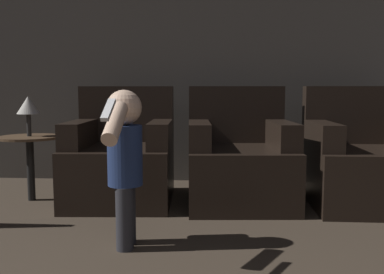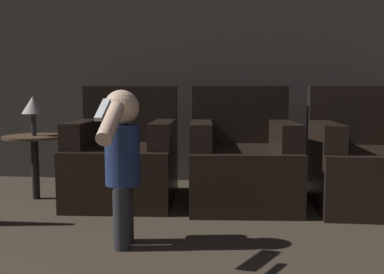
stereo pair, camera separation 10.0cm
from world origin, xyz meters
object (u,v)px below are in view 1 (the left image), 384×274
armchair_middle (239,162)px  lamp (28,106)px  armchair_right (362,163)px  person_toddler (125,156)px  armchair_left (122,160)px

armchair_middle → lamp: armchair_middle is taller
armchair_right → person_toddler: armchair_right is taller
armchair_right → person_toddler: size_ratio=1.04×
armchair_left → lamp: 0.86m
armchair_right → armchair_left: bearing=-179.9°
person_toddler → armchair_middle: bearing=-38.1°
person_toddler → armchair_right: bearing=-62.3°
armchair_middle → armchair_right: 0.95m
armchair_middle → armchair_right: same height
person_toddler → lamp: bearing=40.8°
armchair_right → armchair_middle: bearing=-179.9°
armchair_right → lamp: 2.68m
armchair_left → person_toddler: size_ratio=1.04×
armchair_middle → person_toddler: armchair_middle is taller
person_toddler → lamp: (-1.00, 0.99, 0.24)m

